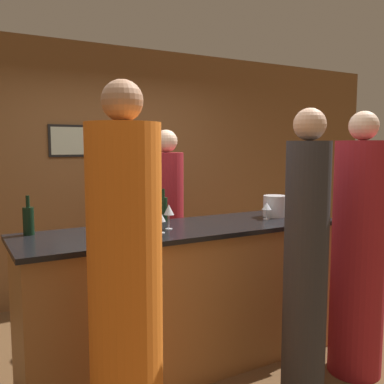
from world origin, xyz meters
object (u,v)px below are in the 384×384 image
bartender (167,232)px  wine_bottle_0 (137,219)px  guest_1 (358,255)px  wine_bottle_1 (163,208)px  guest_2 (306,265)px  guest_0 (125,289)px  wine_bottle_2 (28,220)px  ice_bucket (275,206)px

bartender → wine_bottle_0: bearing=55.5°
guest_1 → wine_bottle_1: 1.53m
guest_2 → bartender: bearing=97.2°
guest_1 → wine_bottle_0: 1.64m
guest_0 → guest_1: (1.81, -0.00, -0.04)m
bartender → guest_1: 1.78m
wine_bottle_2 → guest_1: bearing=-25.1°
wine_bottle_1 → wine_bottle_2: 1.04m
guest_0 → wine_bottle_1: size_ratio=7.64×
bartender → wine_bottle_0: (-0.73, -1.06, 0.35)m
wine_bottle_2 → ice_bucket: (1.98, -0.23, -0.01)m
guest_2 → wine_bottle_1: guest_2 is taller
wine_bottle_1 → guest_1: bearing=-43.4°
bartender → guest_0: guest_0 is taller
guest_1 → ice_bucket: 0.83m
bartender → guest_0: size_ratio=0.91×
bartender → wine_bottle_1: 0.71m
guest_2 → wine_bottle_0: size_ratio=6.09×
bartender → wine_bottle_1: bearing=61.8°
bartender → wine_bottle_2: bartender is taller
wine_bottle_2 → ice_bucket: wine_bottle_2 is taller
wine_bottle_2 → ice_bucket: 2.00m
guest_1 → guest_0: bearing=180.0°
guest_2 → guest_1: bearing=5.9°
guest_0 → wine_bottle_1: (0.72, 1.03, 0.25)m
guest_0 → ice_bucket: bearing=24.8°
bartender → guest_2: 1.67m
wine_bottle_0 → wine_bottle_1: 0.66m
bartender → wine_bottle_2: (-1.34, -0.60, 0.32)m
wine_bottle_1 → wine_bottle_2: (-1.04, -0.04, -0.00)m
ice_bucket → guest_1: bearing=-78.9°
guest_2 → wine_bottle_0: (-0.94, 0.59, 0.29)m
wine_bottle_0 → ice_bucket: (1.37, 0.23, -0.03)m
guest_2 → wine_bottle_2: size_ratio=7.08×
guest_1 → wine_bottle_1: bearing=136.6°
guest_2 → ice_bucket: (0.43, 0.83, 0.26)m
guest_2 → wine_bottle_2: bearing=145.7°
wine_bottle_0 → wine_bottle_1: (0.43, 0.50, -0.02)m
bartender → guest_2: size_ratio=0.96×
guest_1 → wine_bottle_0: bearing=160.6°
guest_1 → wine_bottle_1: size_ratio=7.32×
bartender → ice_bucket: bearing=127.7°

